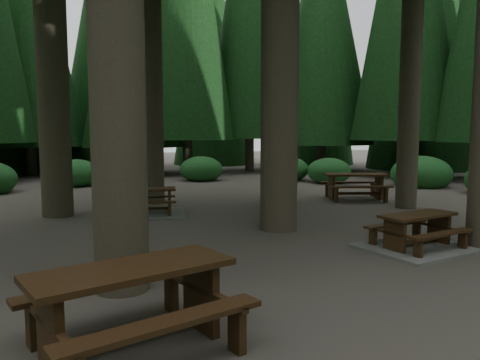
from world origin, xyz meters
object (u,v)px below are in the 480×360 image
object	(u,v)px
picnic_table_a	(417,238)
picnic_table_d	(355,182)
picnic_table_c	(145,206)
picnic_table_e	(133,295)

from	to	relation	value
picnic_table_a	picnic_table_d	distance (m)	6.55
picnic_table_c	picnic_table_d	size ratio (longest dim) A/B	1.00
picnic_table_e	picnic_table_c	bearing A→B (deg)	63.33
picnic_table_d	picnic_table_c	bearing A→B (deg)	-158.19
picnic_table_d	picnic_table_e	world-z (taller)	picnic_table_e
picnic_table_d	picnic_table_e	size ratio (longest dim) A/B	0.93
picnic_table_a	picnic_table_d	size ratio (longest dim) A/B	1.02
picnic_table_a	picnic_table_e	xyz separation A→B (m)	(-5.47, -2.72, 0.37)
picnic_table_a	picnic_table_c	world-z (taller)	picnic_table_c
picnic_table_a	picnic_table_c	xyz separation A→B (m)	(-4.66, 5.22, 0.02)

